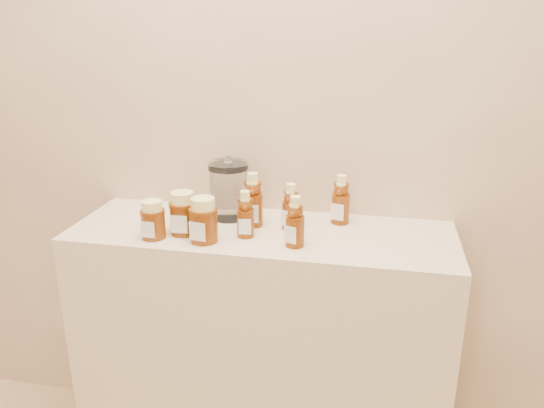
% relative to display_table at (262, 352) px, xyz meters
% --- Properties ---
extents(wall_back, '(3.50, 0.02, 2.70)m').
position_rel_display_table_xyz_m(wall_back, '(0.00, 0.20, 0.90)').
color(wall_back, tan).
rests_on(wall_back, ground).
extents(display_table, '(1.20, 0.40, 0.90)m').
position_rel_display_table_xyz_m(display_table, '(0.00, 0.00, 0.00)').
color(display_table, beige).
rests_on(display_table, ground).
extents(bear_bottle_back_left, '(0.07, 0.07, 0.20)m').
position_rel_display_table_xyz_m(bear_bottle_back_left, '(-0.03, 0.04, 0.55)').
color(bear_bottle_back_left, '#5D2507').
rests_on(bear_bottle_back_left, display_table).
extents(bear_bottle_back_mid, '(0.07, 0.07, 0.17)m').
position_rel_display_table_xyz_m(bear_bottle_back_mid, '(0.09, 0.03, 0.53)').
color(bear_bottle_back_mid, '#5D2507').
rests_on(bear_bottle_back_mid, display_table).
extents(bear_bottle_back_right, '(0.07, 0.07, 0.18)m').
position_rel_display_table_xyz_m(bear_bottle_back_right, '(0.24, 0.12, 0.54)').
color(bear_bottle_back_right, '#5D2507').
rests_on(bear_bottle_back_right, display_table).
extents(bear_bottle_front_left, '(0.06, 0.06, 0.16)m').
position_rel_display_table_xyz_m(bear_bottle_front_left, '(-0.04, -0.06, 0.53)').
color(bear_bottle_front_left, '#5D2507').
rests_on(bear_bottle_front_left, display_table).
extents(bear_bottle_front_right, '(0.08, 0.08, 0.17)m').
position_rel_display_table_xyz_m(bear_bottle_front_right, '(0.12, -0.10, 0.54)').
color(bear_bottle_front_right, '#5D2507').
rests_on(bear_bottle_front_right, display_table).
extents(honey_jar_left, '(0.08, 0.08, 0.12)m').
position_rel_display_table_xyz_m(honey_jar_left, '(-0.30, -0.12, 0.51)').
color(honey_jar_left, '#5D2507').
rests_on(honey_jar_left, display_table).
extents(honey_jar_back, '(0.09, 0.09, 0.13)m').
position_rel_display_table_xyz_m(honey_jar_back, '(-0.23, -0.07, 0.52)').
color(honey_jar_back, '#5D2507').
rests_on(honey_jar_back, display_table).
extents(honey_jar_front, '(0.10, 0.10, 0.13)m').
position_rel_display_table_xyz_m(honey_jar_front, '(-0.15, -0.12, 0.52)').
color(honey_jar_front, '#5D2507').
rests_on(honey_jar_front, display_table).
extents(glass_canister, '(0.14, 0.14, 0.20)m').
position_rel_display_table_xyz_m(glass_canister, '(-0.13, 0.09, 0.55)').
color(glass_canister, white).
rests_on(glass_canister, display_table).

